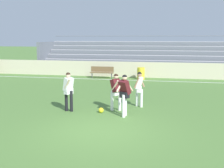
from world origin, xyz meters
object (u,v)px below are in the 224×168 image
object	(u,v)px
trash_bin	(141,73)
soccer_ball	(101,110)
player_white_trailing_run	(68,88)
player_dark_dropping_back	(116,89)
player_dark_on_ball	(125,92)
bleacher_stand	(151,57)
player_white_challenging	(139,86)
bench_centre_sideline	(102,71)

from	to	relation	value
trash_bin	soccer_ball	distance (m)	9.90
player_white_trailing_run	soccer_ball	distance (m)	1.68
player_dark_dropping_back	soccer_ball	size ratio (longest dim) A/B	7.31
trash_bin	player_dark_on_ball	xyz separation A→B (m)	(0.36, -10.23, 0.56)
bleacher_stand	player_dark_on_ball	size ratio (longest dim) A/B	11.50
player_white_trailing_run	player_dark_dropping_back	world-z (taller)	player_white_trailing_run
player_dark_dropping_back	player_white_challenging	bearing A→B (deg)	43.63
bleacher_stand	trash_bin	bearing A→B (deg)	-97.26
bench_centre_sideline	player_white_trailing_run	xyz separation A→B (m)	(0.91, -9.84, 0.46)
trash_bin	player_dark_on_ball	size ratio (longest dim) A/B	0.53
bleacher_stand	bench_centre_sideline	bearing A→B (deg)	-132.41
soccer_ball	player_dark_on_ball	bearing A→B (deg)	-18.54
bleacher_stand	player_dark_on_ball	distance (m)	14.01
bleacher_stand	player_white_trailing_run	size ratio (longest dim) A/B	11.59
player_dark_dropping_back	soccer_ball	bearing A→B (deg)	-136.43
player_dark_on_ball	player_dark_dropping_back	world-z (taller)	player_dark_on_ball
bleacher_stand	player_dark_on_ball	xyz separation A→B (m)	(-0.12, -14.00, -0.43)
player_white_challenging	player_white_trailing_run	bearing A→B (deg)	-153.90
bench_centre_sideline	player_white_trailing_run	bearing A→B (deg)	-84.72
bleacher_stand	player_dark_dropping_back	size ratio (longest dim) A/B	12.13
bleacher_stand	player_dark_dropping_back	world-z (taller)	bleacher_stand
bench_centre_sideline	player_dark_on_ball	size ratio (longest dim) A/B	1.06
trash_bin	soccer_ball	xyz separation A→B (m)	(-0.69, -9.87, -0.34)
trash_bin	bleacher_stand	bearing A→B (deg)	82.74
bleacher_stand	bench_centre_sideline	world-z (taller)	bleacher_stand
player_dark_dropping_back	player_white_challenging	distance (m)	1.27
player_dark_on_ball	bench_centre_sideline	bearing A→B (deg)	108.37
bench_centre_sideline	soccer_ball	world-z (taller)	bench_centre_sideline
trash_bin	player_white_trailing_run	xyz separation A→B (m)	(-2.11, -9.89, 0.55)
player_white_challenging	player_dark_on_ball	bearing A→B (deg)	-103.15
trash_bin	player_dark_dropping_back	bearing A→B (deg)	-90.93
player_white_trailing_run	soccer_ball	world-z (taller)	player_white_trailing_run
bleacher_stand	bench_centre_sideline	xyz separation A→B (m)	(-3.50, -3.83, -0.90)
bleacher_stand	player_white_challenging	bearing A→B (deg)	-88.65
trash_bin	player_white_challenging	world-z (taller)	player_white_challenging
player_white_trailing_run	bench_centre_sideline	bearing A→B (deg)	95.28
bleacher_stand	soccer_ball	xyz separation A→B (m)	(-1.17, -13.65, -1.34)
bleacher_stand	player_white_challenging	distance (m)	12.27
bleacher_stand	soccer_ball	world-z (taller)	bleacher_stand
trash_bin	bench_centre_sideline	bearing A→B (deg)	-178.99
player_white_trailing_run	player_dark_on_ball	bearing A→B (deg)	-7.66
player_white_trailing_run	player_dark_on_ball	world-z (taller)	player_dark_on_ball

